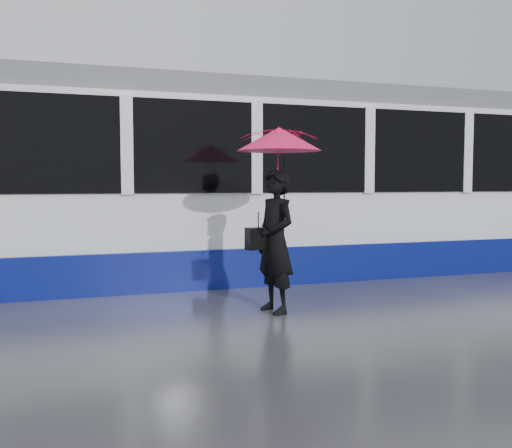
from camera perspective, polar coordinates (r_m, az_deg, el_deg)
name	(u,v)px	position (r m, az deg, el deg)	size (l,w,h in m)	color
ground	(234,306)	(7.73, -2.25, -8.22)	(90.00, 90.00, 0.00)	#2D2D32
rails	(193,277)	(10.10, -6.30, -5.26)	(34.00, 1.51, 0.02)	#3F3D38
tram	(22,184)	(9.76, -22.32, 3.73)	(26.00, 2.56, 3.35)	white
woman	(275,241)	(7.24, 1.93, -1.75)	(0.66, 0.44, 1.82)	black
umbrella	(279,156)	(7.23, 2.33, 6.84)	(1.29, 1.29, 1.23)	#FF1561
handbag	(258,238)	(7.18, 0.23, -1.44)	(0.35, 0.21, 0.46)	black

